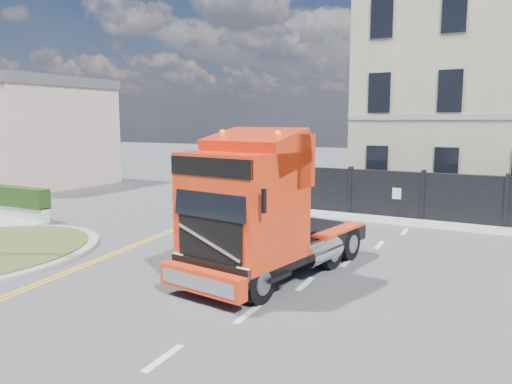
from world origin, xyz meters
The scene contains 6 objects.
ground centered at (0.00, 0.00, 0.00)m, with size 120.00×120.00×0.00m, color #424244.
seaside_bldg_pink centered at (-20.00, 9.00, 3.00)m, with size 8.00×8.00×6.00m, color beige.
hoarding_fence centered at (6.55, 9.00, 1.00)m, with size 18.80×0.25×2.00m.
georgian_building centered at (6.00, 16.50, 5.77)m, with size 12.30×10.30×12.80m.
pavement_far centered at (6.00, 8.10, 0.06)m, with size 20.00×1.60×0.12m, color #969590.
truck centered at (1.75, -0.67, 1.67)m, with size 3.15×6.48×3.73m.
Camera 1 is at (7.65, -11.50, 4.04)m, focal length 35.00 mm.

